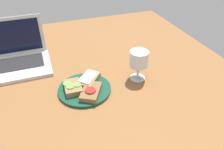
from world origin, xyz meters
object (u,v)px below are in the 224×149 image
at_px(sandwich_with_cucumber, 73,87).
at_px(laptop, 12,58).
at_px(wine_glass, 139,60).
at_px(plate, 85,89).
at_px(sandwich_with_cheese, 89,79).
at_px(sandwich_with_tomato, 91,92).

xyz_separation_m(sandwich_with_cucumber, laptop, (-0.23, 0.29, 0.01)).
relative_size(wine_glass, laptop, 0.40).
height_order(plate, wine_glass, wine_glass).
relative_size(plate, wine_glass, 1.61).
xyz_separation_m(plate, sandwich_with_cheese, (0.03, 0.04, 0.02)).
bearing_deg(sandwich_with_cucumber, wine_glass, -0.21).
xyz_separation_m(sandwich_with_cheese, laptop, (-0.30, 0.27, 0.01)).
relative_size(sandwich_with_cucumber, laptop, 0.29).
relative_size(plate, sandwich_with_cheese, 1.75).
distance_m(sandwich_with_cucumber, sandwich_with_cheese, 0.08).
height_order(sandwich_with_cheese, laptop, laptop).
height_order(sandwich_with_cucumber, sandwich_with_tomato, sandwich_with_cucumber).
distance_m(sandwich_with_tomato, laptop, 0.45).
bearing_deg(laptop, sandwich_with_tomato, -49.92).
distance_m(sandwich_with_cucumber, laptop, 0.37).
bearing_deg(plate, sandwich_with_cucumber, 171.50).
distance_m(sandwich_with_tomato, sandwich_with_cheese, 0.08).
height_order(sandwich_with_tomato, wine_glass, wine_glass).
distance_m(sandwich_with_cucumber, wine_glass, 0.29).
bearing_deg(sandwich_with_tomato, laptop, 130.08).
distance_m(plate, sandwich_with_cucumber, 0.05).
bearing_deg(sandwich_with_cucumber, sandwich_with_tomato, -38.93).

